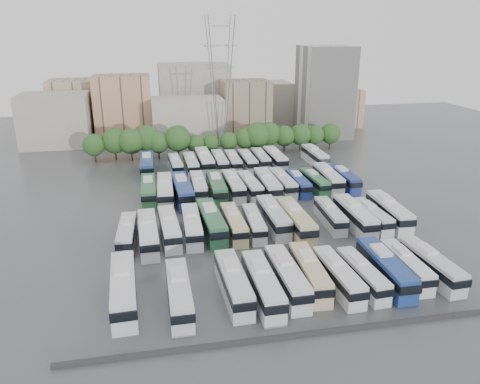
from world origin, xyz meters
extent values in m
plane|color=#424447|center=(0.00, 0.00, 0.00)|extent=(220.00, 220.00, 0.00)
cube|color=#2D2D30|center=(0.00, -33.00, 0.25)|extent=(56.00, 0.50, 0.50)
cylinder|color=black|center=(-30.36, 42.02, 1.12)|extent=(0.36, 0.36, 2.24)
sphere|color=#234C1E|center=(-30.36, 42.02, 4.17)|extent=(5.39, 5.39, 5.39)
cylinder|color=black|center=(-25.51, 42.75, 1.29)|extent=(0.36, 0.36, 2.59)
sphere|color=#234C1E|center=(-25.51, 42.75, 4.81)|extent=(6.21, 6.21, 6.21)
cylinder|color=black|center=(-21.61, 41.25, 1.29)|extent=(0.36, 0.36, 2.58)
sphere|color=#234C1E|center=(-21.61, 41.25, 4.80)|extent=(6.20, 6.20, 6.20)
cylinder|color=black|center=(-17.70, 42.83, 1.36)|extent=(0.36, 0.36, 2.71)
sphere|color=#234C1E|center=(-17.70, 42.83, 5.04)|extent=(6.51, 6.51, 6.51)
cylinder|color=black|center=(-15.02, 41.82, 1.14)|extent=(0.36, 0.36, 2.29)
sphere|color=#234C1E|center=(-15.02, 41.82, 4.25)|extent=(5.49, 5.49, 5.49)
cylinder|color=black|center=(-10.25, 41.32, 1.36)|extent=(0.36, 0.36, 2.73)
sphere|color=#234C1E|center=(-10.25, 41.32, 5.06)|extent=(6.54, 6.54, 6.54)
cylinder|color=black|center=(-5.86, 41.60, 0.93)|extent=(0.36, 0.36, 1.86)
sphere|color=#234C1E|center=(-5.86, 41.60, 3.45)|extent=(4.46, 4.46, 4.46)
cylinder|color=black|center=(-1.94, 42.19, 0.88)|extent=(0.36, 0.36, 1.76)
sphere|color=#234C1E|center=(-1.94, 42.19, 3.27)|extent=(4.22, 4.22, 4.22)
cylinder|color=black|center=(2.65, 41.90, 0.97)|extent=(0.36, 0.36, 1.94)
sphere|color=#234C1E|center=(2.65, 41.90, 3.60)|extent=(4.65, 4.65, 4.65)
cylinder|color=black|center=(7.00, 41.74, 1.12)|extent=(0.36, 0.36, 2.24)
sphere|color=#234C1E|center=(7.00, 41.74, 4.15)|extent=(5.37, 5.37, 5.37)
cylinder|color=black|center=(9.86, 41.17, 1.36)|extent=(0.36, 0.36, 2.71)
sphere|color=#234C1E|center=(9.86, 41.17, 5.04)|extent=(6.51, 6.51, 6.51)
cylinder|color=black|center=(13.39, 42.82, 1.31)|extent=(0.36, 0.36, 2.61)
sphere|color=#234C1E|center=(13.39, 42.82, 4.85)|extent=(6.27, 6.27, 6.27)
cylinder|color=black|center=(17.55, 42.52, 1.12)|extent=(0.36, 0.36, 2.25)
sphere|color=#234C1E|center=(17.55, 42.52, 4.17)|extent=(5.39, 5.39, 5.39)
cylinder|color=black|center=(21.94, 42.59, 1.18)|extent=(0.36, 0.36, 2.35)
sphere|color=#234C1E|center=(21.94, 42.59, 4.37)|extent=(5.65, 5.65, 5.65)
cylinder|color=black|center=(26.01, 42.84, 1.07)|extent=(0.36, 0.36, 2.14)
sphere|color=#234C1E|center=(26.01, 42.84, 3.97)|extent=(5.13, 5.13, 5.13)
cylinder|color=black|center=(30.32, 42.75, 1.13)|extent=(0.36, 0.36, 2.26)
sphere|color=#234C1E|center=(30.32, 42.75, 4.20)|extent=(5.42, 5.42, 5.42)
cube|color=#9E998E|center=(-42.00, 62.00, 7.00)|extent=(18.00, 14.00, 14.00)
cube|color=tan|center=(-24.00, 68.00, 9.00)|extent=(16.00, 12.00, 18.00)
cube|color=#ADA89E|center=(-6.00, 60.00, 6.00)|extent=(20.00, 14.00, 12.00)
cube|color=gray|center=(12.00, 66.00, 8.00)|extent=(14.00, 12.00, 16.00)
cube|color=gray|center=(-2.00, 80.00, 10.00)|extent=(22.00, 16.00, 20.00)
cube|color=tan|center=(-38.00, 78.00, 8.00)|extent=(16.00, 14.00, 16.00)
cube|color=#A39E93|center=(20.00, 78.00, 7.00)|extent=(18.00, 14.00, 14.00)
cube|color=tan|center=(44.00, 72.00, 6.00)|extent=(14.00, 12.00, 12.00)
cube|color=gray|center=(-14.00, 74.00, 5.00)|extent=(12.00, 10.00, 10.00)
cube|color=silver|center=(34.00, 58.00, 13.00)|extent=(14.00, 14.00, 26.00)
cylinder|color=slate|center=(0.00, 48.00, 17.00)|extent=(2.90, 2.91, 33.83)
cylinder|color=slate|center=(0.00, 52.00, 17.00)|extent=(2.90, 2.91, 33.83)
cylinder|color=slate|center=(4.00, 48.00, 17.00)|extent=(2.90, 2.91, 33.83)
cylinder|color=slate|center=(4.00, 52.00, 17.00)|extent=(2.90, 2.91, 33.83)
cube|color=slate|center=(2.00, 50.00, 31.28)|extent=(4.50, 0.30, 0.30)
cube|color=slate|center=(2.00, 50.00, 26.52)|extent=(9.00, 0.30, 0.30)
cube|color=slate|center=(2.00, 50.00, 21.08)|extent=(7.00, 0.30, 0.30)
cube|color=silver|center=(-21.34, -22.79, 1.85)|extent=(3.31, 13.17, 3.70)
cube|color=black|center=(-21.33, -22.96, 2.56)|extent=(3.45, 13.37, 1.09)
cube|color=silver|center=(-21.41, -21.16, 3.94)|extent=(1.99, 3.56, 0.48)
cube|color=silver|center=(-14.94, -24.78, 1.68)|extent=(2.53, 11.84, 3.35)
cube|color=black|center=(-14.94, -24.92, 2.32)|extent=(2.65, 12.02, 0.99)
cube|color=silver|center=(-14.94, -23.30, 3.57)|extent=(1.68, 3.16, 0.43)
cube|color=silver|center=(-8.29, -23.77, 1.71)|extent=(2.86, 12.16, 3.43)
cube|color=black|center=(-8.28, -23.93, 2.37)|extent=(2.99, 12.34, 1.01)
cube|color=silver|center=(-8.32, -22.26, 3.65)|extent=(1.79, 3.27, 0.44)
cube|color=silver|center=(-4.92, -24.91, 1.74)|extent=(2.68, 12.29, 3.48)
cube|color=black|center=(-4.92, -25.06, 2.40)|extent=(2.80, 12.48, 1.02)
cube|color=silver|center=(-4.92, -23.37, 3.70)|extent=(1.76, 3.28, 0.45)
cube|color=silver|center=(-1.52, -23.67, 1.71)|extent=(2.71, 12.10, 3.42)
cube|color=black|center=(-1.51, -23.82, 2.36)|extent=(2.84, 12.29, 1.01)
cube|color=silver|center=(-1.53, -22.16, 3.64)|extent=(1.75, 3.24, 0.44)
cube|color=beige|center=(1.67, -23.06, 1.66)|extent=(3.03, 11.81, 3.32)
cube|color=black|center=(1.66, -23.21, 2.29)|extent=(3.16, 11.99, 0.98)
cube|color=silver|center=(1.73, -21.60, 3.53)|extent=(1.80, 3.20, 0.43)
cube|color=silver|center=(4.93, -24.46, 1.60)|extent=(2.85, 11.41, 3.21)
cube|color=black|center=(4.93, -24.60, 2.22)|extent=(2.97, 11.59, 0.94)
cube|color=silver|center=(4.87, -23.05, 3.42)|extent=(1.72, 3.08, 0.42)
cube|color=silver|center=(8.15, -24.61, 1.51)|extent=(2.81, 10.74, 3.01)
cube|color=black|center=(8.15, -24.74, 2.08)|extent=(2.93, 10.91, 0.89)
cube|color=silver|center=(8.08, -23.28, 3.21)|extent=(1.65, 2.91, 0.39)
cube|color=navy|center=(11.55, -24.09, 1.75)|extent=(2.87, 12.41, 3.50)
cube|color=black|center=(11.55, -24.25, 2.42)|extent=(3.00, 12.60, 1.03)
cube|color=silver|center=(11.58, -22.55, 3.73)|extent=(1.82, 3.33, 0.45)
cube|color=silver|center=(14.76, -23.58, 1.52)|extent=(2.41, 10.78, 3.05)
cube|color=black|center=(14.76, -23.72, 2.11)|extent=(2.52, 10.94, 0.90)
cube|color=silver|center=(14.77, -22.24, 3.24)|extent=(1.56, 2.88, 0.39)
cube|color=silver|center=(18.02, -24.30, 1.63)|extent=(2.93, 11.58, 3.25)
cube|color=black|center=(18.03, -24.44, 2.25)|extent=(3.05, 11.76, 0.96)
cube|color=silver|center=(17.96, -22.86, 3.47)|extent=(1.76, 3.13, 0.42)
cube|color=silver|center=(-21.42, -6.28, 1.55)|extent=(2.85, 11.05, 3.10)
cube|color=black|center=(-21.43, -6.41, 2.14)|extent=(2.97, 11.22, 0.91)
cube|color=silver|center=(-21.36, -4.91, 3.30)|extent=(1.69, 2.99, 0.40)
cube|color=silver|center=(-18.28, -7.26, 1.76)|extent=(3.01, 12.48, 3.52)
cube|color=black|center=(-18.27, -7.41, 2.43)|extent=(3.14, 12.67, 1.03)
cube|color=silver|center=(-18.32, -5.71, 3.74)|extent=(1.86, 3.36, 0.45)
cube|color=silver|center=(-15.05, -5.68, 1.68)|extent=(3.08, 11.93, 3.35)
cube|color=black|center=(-15.04, -5.83, 2.32)|extent=(3.20, 12.12, 0.99)
cube|color=silver|center=(-15.12, -4.20, 3.57)|extent=(1.82, 3.23, 0.43)
cube|color=white|center=(-11.52, -5.51, 1.68)|extent=(2.84, 11.95, 3.37)
cube|color=black|center=(-11.53, -5.66, 2.33)|extent=(2.97, 12.13, 0.99)
cube|color=silver|center=(-11.48, -4.03, 3.58)|extent=(1.77, 3.21, 0.44)
cube|color=#2B6641|center=(-8.38, -4.99, 1.84)|extent=(3.33, 13.07, 3.67)
cube|color=black|center=(-8.37, -5.15, 2.54)|extent=(3.47, 13.27, 1.08)
cube|color=silver|center=(-8.45, -3.37, 3.91)|extent=(1.99, 3.54, 0.48)
cube|color=#CBBF8B|center=(-4.94, -5.79, 1.62)|extent=(2.56, 11.49, 3.25)
cube|color=black|center=(-4.94, -5.93, 2.24)|extent=(2.68, 11.66, 0.96)
cube|color=silver|center=(-4.95, -4.35, 3.46)|extent=(1.66, 3.07, 0.42)
cube|color=silver|center=(-1.66, -5.95, 1.50)|extent=(2.73, 10.67, 3.00)
cube|color=black|center=(-1.67, -6.08, 2.07)|extent=(2.84, 10.83, 0.88)
cube|color=silver|center=(-1.60, -4.63, 3.19)|extent=(1.63, 2.89, 0.39)
cube|color=silver|center=(1.84, -4.76, 1.78)|extent=(2.78, 12.56, 3.55)
cube|color=black|center=(1.85, -4.92, 2.46)|extent=(2.90, 12.75, 1.04)
cube|color=silver|center=(1.83, -3.20, 3.78)|extent=(1.81, 3.36, 0.46)
cube|color=#C7BC88|center=(4.86, -7.07, 1.86)|extent=(2.92, 13.13, 3.71)
cube|color=black|center=(4.86, -7.24, 2.57)|extent=(3.05, 13.33, 1.09)
cube|color=silver|center=(4.84, -5.43, 3.95)|extent=(1.89, 3.51, 0.48)
cube|color=silver|center=(11.50, -5.24, 1.54)|extent=(2.86, 10.94, 3.07)
cube|color=black|center=(11.49, -5.38, 2.12)|extent=(2.97, 11.11, 0.90)
cube|color=silver|center=(11.57, -3.89, 3.27)|extent=(1.68, 2.97, 0.40)
cube|color=silver|center=(15.02, -6.98, 1.79)|extent=(2.86, 12.65, 3.57)
cube|color=black|center=(15.02, -7.13, 2.47)|extent=(2.99, 12.84, 1.05)
cube|color=silver|center=(15.05, -5.40, 3.81)|extent=(1.83, 3.39, 0.46)
cube|color=silver|center=(18.14, -6.92, 1.52)|extent=(2.64, 10.78, 3.03)
cube|color=black|center=(18.15, -7.06, 2.10)|extent=(2.75, 10.94, 0.89)
cube|color=silver|center=(18.10, -5.59, 3.23)|extent=(1.61, 2.91, 0.39)
cube|color=silver|center=(21.48, -6.30, 1.80)|extent=(3.24, 12.83, 3.60)
cube|color=black|center=(21.48, -6.46, 2.49)|extent=(3.38, 13.02, 1.06)
cube|color=silver|center=(21.55, -4.71, 3.84)|extent=(1.94, 3.47, 0.47)
cube|color=#2D6A3C|center=(-17.95, 12.64, 1.72)|extent=(2.68, 12.17, 3.44)
cube|color=black|center=(-17.95, 12.49, 2.38)|extent=(2.80, 12.36, 1.01)
cube|color=silver|center=(-17.94, 14.16, 3.67)|extent=(1.75, 3.25, 0.45)
cube|color=silver|center=(-14.84, 11.75, 1.82)|extent=(3.10, 12.90, 3.64)
cube|color=black|center=(-14.85, 11.59, 2.51)|extent=(3.23, 13.10, 1.07)
cube|color=silver|center=(-14.80, 13.36, 3.87)|extent=(1.92, 3.47, 0.47)
cube|color=navy|center=(-11.69, 10.97, 1.90)|extent=(3.45, 13.50, 3.79)
cube|color=black|center=(-11.68, 10.80, 2.62)|extent=(3.59, 13.71, 1.12)
cube|color=silver|center=(-11.77, 12.64, 4.04)|extent=(2.06, 3.65, 0.49)
cube|color=silver|center=(-8.35, 13.31, 1.66)|extent=(2.74, 11.74, 3.31)
cube|color=black|center=(-8.35, 13.16, 2.29)|extent=(2.86, 11.92, 0.97)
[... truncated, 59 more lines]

